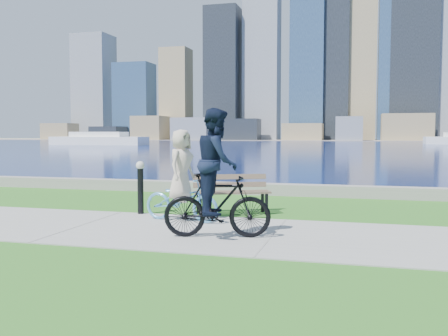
% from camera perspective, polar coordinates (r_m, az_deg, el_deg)
% --- Properties ---
extents(ground, '(320.00, 320.00, 0.00)m').
position_cam_1_polar(ground, '(9.47, 5.58, -7.75)').
color(ground, '#256119').
rests_on(ground, ground).
extents(concrete_path, '(80.00, 3.50, 0.02)m').
position_cam_1_polar(concrete_path, '(9.46, 5.58, -7.69)').
color(concrete_path, gray).
rests_on(concrete_path, ground).
extents(seawall, '(90.00, 0.50, 0.35)m').
position_cam_1_polar(seawall, '(15.52, 9.42, -2.53)').
color(seawall, gray).
rests_on(seawall, ground).
extents(bay_water, '(320.00, 131.00, 0.01)m').
position_cam_1_polar(bay_water, '(81.18, 14.11, 2.52)').
color(bay_water, '#0C1A52').
rests_on(bay_water, ground).
extents(far_shore, '(320.00, 30.00, 0.12)m').
position_cam_1_polar(far_shore, '(139.16, 14.57, 3.10)').
color(far_shore, gray).
rests_on(far_shore, ground).
extents(city_skyline, '(180.29, 21.41, 76.00)m').
position_cam_1_polar(city_skyline, '(140.72, 14.48, 12.09)').
color(city_skyline, '#907D58').
rests_on(city_skyline, ground).
extents(ferry_near, '(15.82, 4.52, 2.15)m').
position_cam_1_polar(ferry_near, '(84.04, -14.09, 3.18)').
color(ferry_near, white).
rests_on(ferry_near, ground).
extents(park_bench, '(1.90, 1.31, 0.93)m').
position_cam_1_polar(park_bench, '(11.92, 0.85, -2.53)').
color(park_bench, black).
rests_on(park_bench, ground).
extents(bollard_lamp, '(0.20, 0.20, 1.27)m').
position_cam_1_polar(bollard_lamp, '(11.94, -9.53, -1.82)').
color(bollard_lamp, black).
rests_on(bollard_lamp, ground).
extents(cyclist_woman, '(0.93, 1.87, 1.99)m').
position_cam_1_polar(cyclist_woman, '(10.82, -4.89, -2.21)').
color(cyclist_woman, '#61B2ED').
rests_on(cyclist_woman, ground).
extents(cyclist_man, '(0.96, 2.03, 2.36)m').
position_cam_1_polar(cyclist_man, '(9.07, -0.80, -1.80)').
color(cyclist_man, black).
rests_on(cyclist_man, ground).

